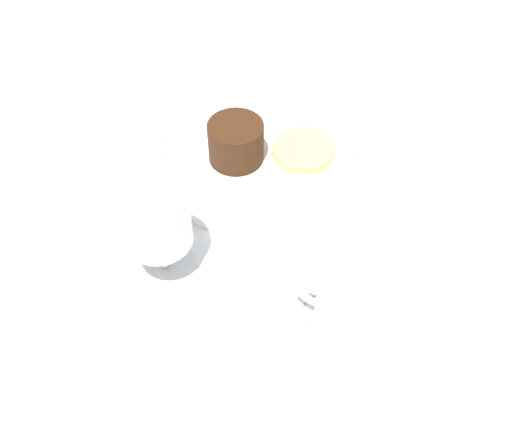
{
  "coord_description": "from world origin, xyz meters",
  "views": [
    {
      "loc": [
        -0.29,
        0.42,
        0.5
      ],
      "look_at": [
        -0.07,
        0.09,
        0.04
      ],
      "focal_mm": 42.0,
      "sensor_mm": 36.0,
      "label": 1
    }
  ],
  "objects": [
    {
      "name": "spoon",
      "position": [
        -0.18,
        0.13,
        0.01
      ],
      "size": [
        0.04,
        0.12,
        0.0
      ],
      "color": "silver",
      "rests_on": "saucer"
    },
    {
      "name": "coffee_cup",
      "position": [
        -0.21,
        0.13,
        0.04
      ],
      "size": [
        0.1,
        0.08,
        0.06
      ],
      "color": "white",
      "rests_on": "saucer"
    },
    {
      "name": "dinner_plate",
      "position": [
        0.0,
        -0.03,
        0.01
      ],
      "size": [
        0.26,
        0.26,
        0.01
      ],
      "color": "white",
      "rests_on": "ground_plane"
    },
    {
      "name": "ground_plane",
      "position": [
        0.0,
        0.0,
        0.0
      ],
      "size": [
        3.0,
        3.0,
        0.0
      ],
      "primitive_type": "plane",
      "color": "white"
    },
    {
      "name": "saucer",
      "position": [
        -0.22,
        0.14,
        0.01
      ],
      "size": [
        0.13,
        0.13,
        0.01
      ],
      "color": "white",
      "rests_on": "ground_plane"
    },
    {
      "name": "wine_glass",
      "position": [
        -0.01,
        0.16,
        0.07
      ],
      "size": [
        0.07,
        0.07,
        0.11
      ],
      "color": "silver",
      "rests_on": "ground_plane"
    },
    {
      "name": "dessert_cake",
      "position": [
        0.02,
        -0.0,
        0.04
      ],
      "size": [
        0.06,
        0.06,
        0.05
      ],
      "color": "#381E0F",
      "rests_on": "dinner_plate"
    },
    {
      "name": "fork",
      "position": [
        -0.18,
        -0.02,
        0.0
      ],
      "size": [
        0.03,
        0.18,
        0.01
      ],
      "color": "silver",
      "rests_on": "ground_plane"
    },
    {
      "name": "pineapple_slice",
      "position": [
        -0.05,
        -0.05,
        0.02
      ],
      "size": [
        0.07,
        0.07,
        0.01
      ],
      "color": "#EFE075",
      "rests_on": "dinner_plate"
    }
  ]
}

